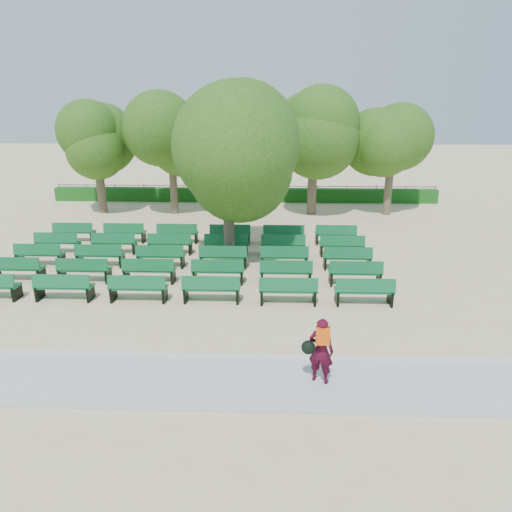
{
  "coord_description": "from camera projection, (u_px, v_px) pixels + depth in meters",
  "views": [
    {
      "loc": [
        1.87,
        -16.79,
        6.41
      ],
      "look_at": [
        1.32,
        -1.0,
        1.1
      ],
      "focal_mm": 32.0,
      "sensor_mm": 36.0,
      "label": 1
    }
  ],
  "objects": [
    {
      "name": "ground",
      "position": [
        223.0,
        274.0,
        18.01
      ],
      "size": [
        120.0,
        120.0,
        0.0
      ],
      "primitive_type": "plane",
      "color": "#D4B88C"
    },
    {
      "name": "paving",
      "position": [
        192.0,
        382.0,
        10.99
      ],
      "size": [
        30.0,
        2.2,
        0.06
      ],
      "primitive_type": "cube",
      "color": "#B8B8B3",
      "rests_on": "ground"
    },
    {
      "name": "curb",
      "position": [
        199.0,
        356.0,
        12.07
      ],
      "size": [
        30.0,
        0.12,
        0.1
      ],
      "primitive_type": "cube",
      "color": "silver",
      "rests_on": "ground"
    },
    {
      "name": "hedge",
      "position": [
        244.0,
        195.0,
        31.13
      ],
      "size": [
        26.0,
        0.7,
        0.9
      ],
      "primitive_type": "cube",
      "color": "#185718",
      "rests_on": "ground"
    },
    {
      "name": "fence",
      "position": [
        245.0,
        200.0,
        31.65
      ],
      "size": [
        26.0,
        0.1,
        1.02
      ],
      "primitive_type": null,
      "color": "black",
      "rests_on": "ground"
    },
    {
      "name": "tree_line",
      "position": [
        240.0,
        215.0,
        27.48
      ],
      "size": [
        21.8,
        6.8,
        7.04
      ],
      "primitive_type": null,
      "color": "#325E19",
      "rests_on": "ground"
    },
    {
      "name": "bench_array",
      "position": [
        192.0,
        265.0,
        18.76
      ],
      "size": [
        1.97,
        0.71,
        1.23
      ],
      "rotation": [
        0.0,
        0.0,
        -0.05
      ],
      "color": "#105F30",
      "rests_on": "ground"
    },
    {
      "name": "tree_among",
      "position": [
        228.0,
        160.0,
        18.07
      ],
      "size": [
        4.8,
        4.8,
        6.45
      ],
      "color": "brown",
      "rests_on": "ground"
    },
    {
      "name": "person",
      "position": [
        320.0,
        350.0,
        10.7
      ],
      "size": [
        0.83,
        0.59,
        1.65
      ],
      "rotation": [
        0.0,
        0.0,
        2.76
      ],
      "color": "#3F091B",
      "rests_on": "ground"
    }
  ]
}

